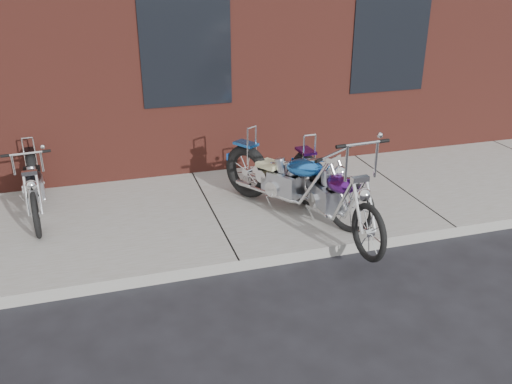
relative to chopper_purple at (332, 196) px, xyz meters
name	(u,v)px	position (x,y,z in m)	size (l,w,h in m)	color
ground	(239,272)	(-1.40, -0.52, -0.59)	(120.00, 120.00, 0.00)	black
sidewalk	(212,214)	(-1.40, 0.98, -0.52)	(22.00, 3.00, 0.15)	gray
chopper_purple	(332,196)	(0.00, 0.00, 0.00)	(0.60, 2.46, 1.38)	black
chopper_blue	(291,182)	(-0.35, 0.59, 0.01)	(1.46, 2.19, 1.10)	black
chopper_third	(34,187)	(-3.77, 1.60, -0.06)	(0.51, 2.11, 1.07)	black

